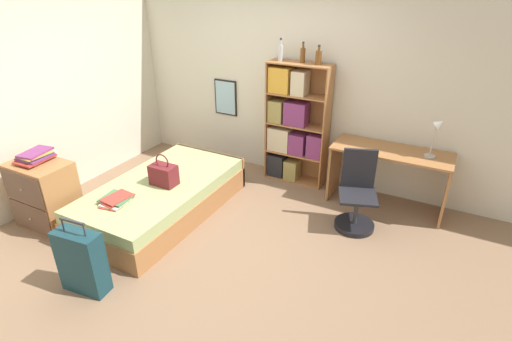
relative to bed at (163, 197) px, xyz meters
name	(u,v)px	position (x,y,z in m)	size (l,w,h in m)	color
ground_plane	(210,227)	(0.68, -0.02, -0.21)	(14.00, 14.00, 0.00)	#84664C
wall_back	(278,82)	(0.68, 1.73, 1.09)	(10.00, 0.09, 2.60)	beige
wall_left	(57,92)	(-1.50, -0.02, 1.09)	(0.06, 10.00, 2.60)	beige
bed	(163,197)	(0.00, 0.00, 0.00)	(1.10, 2.08, 0.42)	#A36B3D
handbag	(164,174)	(0.08, -0.03, 0.34)	(0.30, 0.19, 0.38)	maroon
book_stack_on_bed	(117,199)	(-0.11, -0.59, 0.24)	(0.32, 0.39, 0.06)	#B2382D
suitcase	(82,262)	(0.23, -1.37, 0.10)	(0.45, 0.23, 0.75)	#143842
dresser	(45,195)	(-0.98, -0.82, 0.18)	(0.67, 0.47, 0.78)	#A36B3D
magazine_pile_on_dresser	(35,156)	(-1.04, -0.78, 0.63)	(0.30, 0.39, 0.11)	#99894C
bookcase	(292,126)	(1.00, 1.53, 0.57)	(0.82, 0.29, 1.62)	#A36B3D
bottle_green	(281,52)	(0.81, 1.52, 1.52)	(0.06, 0.06, 0.28)	#B7BCC1
bottle_brown	(303,55)	(1.09, 1.56, 1.51)	(0.06, 0.06, 0.25)	brown
bottle_clear	(318,57)	(1.30, 1.52, 1.50)	(0.08, 0.08, 0.23)	brown
desk	(389,167)	(2.33, 1.41, 0.33)	(1.37, 0.54, 0.75)	#A36B3D
desk_lamp	(438,130)	(2.77, 1.42, 0.87)	(0.17, 0.13, 0.48)	#ADA89E
desk_chair	(356,203)	(2.12, 0.80, 0.08)	(0.52, 0.52, 0.90)	black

